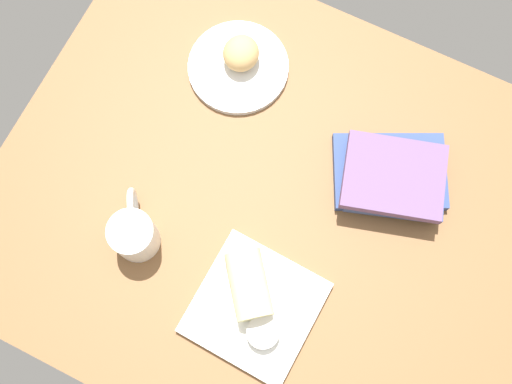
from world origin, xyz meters
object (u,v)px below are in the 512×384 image
object	(u,v)px
sauce_cup	(263,333)
book_stack	(393,176)
scone_pastry	(241,53)
square_plate	(255,307)
coffee_mug	(134,234)
round_plate	(238,67)
breakfast_wrap	(249,285)

from	to	relation	value
sauce_cup	book_stack	bearing A→B (deg)	75.67
scone_pastry	square_plate	bearing A→B (deg)	-60.63
coffee_mug	book_stack	bearing A→B (deg)	39.41
round_plate	coffee_mug	distance (cm)	40.69
square_plate	round_plate	bearing A→B (deg)	120.20
round_plate	square_plate	bearing A→B (deg)	-59.80
square_plate	book_stack	xyz separation A→B (cm)	(12.87, 33.86, 2.43)
scone_pastry	breakfast_wrap	world-z (taller)	breakfast_wrap
round_plate	coffee_mug	size ratio (longest dim) A/B	1.66
breakfast_wrap	coffee_mug	xyz separation A→B (cm)	(-23.32, -0.92, -0.15)
round_plate	book_stack	xyz separation A→B (cm)	(37.55, -8.54, 2.53)
scone_pastry	sauce_cup	xyz separation A→B (cm)	(28.00, -47.44, -1.32)
scone_pastry	breakfast_wrap	distance (cm)	46.56
sauce_cup	breakfast_wrap	bearing A→B (deg)	132.80
book_stack	square_plate	bearing A→B (deg)	-110.81
book_stack	coffee_mug	bearing A→B (deg)	-140.59
scone_pastry	square_plate	distance (cm)	50.46
sauce_cup	breakfast_wrap	xyz separation A→B (cm)	(-5.96, 6.44, 1.98)
book_stack	coffee_mug	xyz separation A→B (cm)	(-38.84, -31.92, 1.61)
round_plate	sauce_cup	world-z (taller)	sauce_cup
sauce_cup	breakfast_wrap	world-z (taller)	breakfast_wrap
breakfast_wrap	book_stack	world-z (taller)	breakfast_wrap
book_stack	coffee_mug	distance (cm)	50.30
scone_pastry	breakfast_wrap	xyz separation A→B (cm)	(22.03, -41.01, 0.66)
scone_pastry	sauce_cup	world-z (taller)	scone_pastry
round_plate	square_plate	xyz separation A→B (cm)	(24.68, -42.40, 0.10)
square_plate	breakfast_wrap	bearing A→B (deg)	132.80
breakfast_wrap	coffee_mug	distance (cm)	23.34
square_plate	book_stack	distance (cm)	36.31
square_plate	breakfast_wrap	world-z (taller)	breakfast_wrap
breakfast_wrap	coffee_mug	world-z (taller)	coffee_mug
breakfast_wrap	book_stack	xyz separation A→B (cm)	(15.52, 31.00, -1.76)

